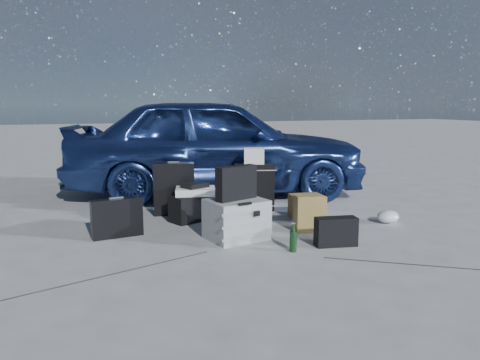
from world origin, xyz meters
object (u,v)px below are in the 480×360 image
Objects in this scene: pelican_case at (236,219)px; cardboard_box at (307,206)px; car at (217,145)px; suitcase_left at (174,189)px; suitcase_right at (254,187)px; duffel_bag at (196,207)px; briefcase at (117,218)px; green_bottle at (293,238)px.

pelican_case is 1.50× the size of cardboard_box.
car is 11.73× the size of cardboard_box.
suitcase_left is (-0.88, -1.06, -0.41)m from car.
car is 7.23× the size of suitcase_right.
suitcase_left is at bearing 94.29° from pelican_case.
car is 2.42m from pelican_case.
duffel_bag is 1.65× the size of cardboard_box.
car is at bearing 106.47° from cardboard_box.
cardboard_box is (1.07, 0.51, -0.06)m from pelican_case.
car is 6.77× the size of suitcase_left.
suitcase_right is 0.74m from cardboard_box.
duffel_bag is at bearing -52.17° from suitcase_left.
briefcase is 0.85× the size of suitcase_right.
suitcase_right is at bearing 125.53° from cardboard_box.
duffel_bag is at bearing 16.06° from briefcase.
pelican_case is 0.67m from green_bottle.
car reaches higher than suitcase_left.
duffel_bag is (0.92, 0.40, -0.05)m from briefcase.
car is 1.27m from suitcase_right.
suitcase_left is at bearing 154.99° from car.
suitcase_right reaches higher than cardboard_box.
duffel_bag is 2.33× the size of green_bottle.
suitcase_left reaches higher than pelican_case.
suitcase_left is at bearing 93.27° from duffel_bag.
pelican_case is 0.86× the size of suitcase_left.
cardboard_box is at bearing 55.76° from green_bottle.
suitcase_left reaches higher than green_bottle.
green_bottle is at bearing -70.68° from pelican_case.
green_bottle is at bearing -43.83° from briefcase.
green_bottle is at bearing -93.04° from duffel_bag.
suitcase_right reaches higher than green_bottle.
suitcase_right is 0.86m from duffel_bag.
duffel_bag is (-0.71, -1.41, -0.57)m from car.
pelican_case is at bearing -103.01° from suitcase_right.
pelican_case is 1.19m from cardboard_box.
cardboard_box is at bearing -6.55° from briefcase.
suitcase_left reaches higher than suitcase_right.
suitcase_left reaches higher than cardboard_box.
suitcase_left is 1.07× the size of suitcase_right.
cardboard_box is (1.24, -0.37, -0.01)m from duffel_bag.
cardboard_box is at bearing -38.59° from duffel_bag.
car is at bearing 40.47° from briefcase.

